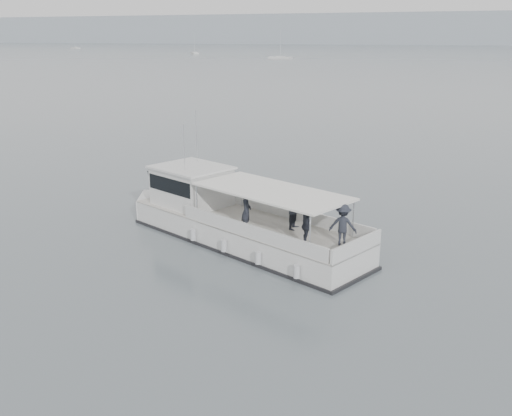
% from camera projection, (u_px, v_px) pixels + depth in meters
% --- Properties ---
extents(ground, '(1400.00, 1400.00, 0.00)m').
position_uv_depth(ground, '(372.00, 250.00, 23.02)').
color(ground, '#535D62').
rests_on(ground, ground).
extents(headland, '(1400.00, 90.00, 28.00)m').
position_uv_depth(headland, '(480.00, 29.00, 519.57)').
color(headland, '#939EA8').
rests_on(headland, ground).
extents(tour_boat, '(12.28, 7.20, 5.31)m').
position_uv_depth(tour_boat, '(226.00, 218.00, 24.26)').
color(tour_boat, silver).
rests_on(tour_boat, ground).
extents(moored_fleet, '(451.31, 260.72, 10.59)m').
position_uv_depth(moored_fleet, '(332.00, 58.00, 207.37)').
color(moored_fleet, silver).
rests_on(moored_fleet, ground).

